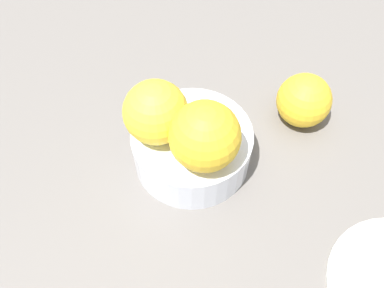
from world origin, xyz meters
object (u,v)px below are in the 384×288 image
object	(u,v)px
orange_in_bowl_0	(207,135)
orange_loose_0	(304,100)
fruit_bowl	(192,147)
orange_in_bowl_1	(156,112)

from	to	relation	value
orange_in_bowl_0	orange_loose_0	xyz separation A→B (cm)	(4.32, -16.36, -5.80)
fruit_bowl	orange_in_bowl_0	world-z (taller)	orange_in_bowl_0
fruit_bowl	orange_in_bowl_1	world-z (taller)	orange_in_bowl_1
orange_in_bowl_1	fruit_bowl	bearing A→B (deg)	-114.95
fruit_bowl	orange_in_bowl_1	xyz separation A→B (cm)	(1.76, 3.78, 6.68)
orange_in_bowl_0	orange_in_bowl_1	distance (cm)	6.75
fruit_bowl	orange_in_bowl_1	bearing A→B (deg)	65.05
orange_in_bowl_0	orange_loose_0	distance (cm)	17.89
orange_in_bowl_0	orange_in_bowl_1	size ratio (longest dim) A/B	1.06
orange_in_bowl_0	orange_loose_0	bearing A→B (deg)	-75.22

